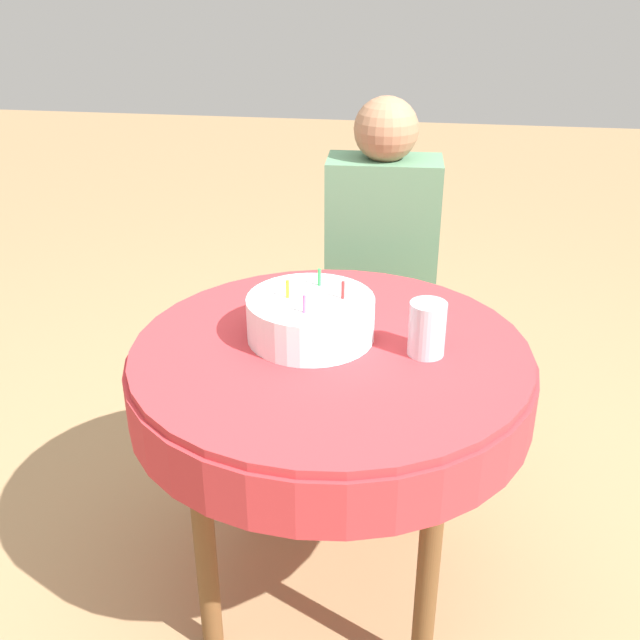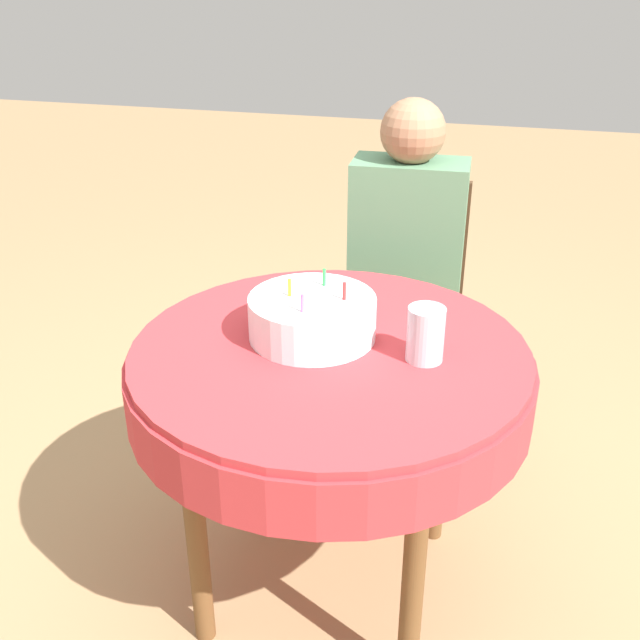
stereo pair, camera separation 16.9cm
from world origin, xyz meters
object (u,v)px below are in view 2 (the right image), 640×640
at_px(chair, 405,306).
at_px(drinking_glass, 426,333).
at_px(birthday_cake, 312,317).
at_px(person, 406,255).

xyz_separation_m(chair, drinking_glass, (0.15, -0.79, 0.32)).
height_order(chair, birthday_cake, chair).
bearing_deg(person, drinking_glass, -80.46).
height_order(person, drinking_glass, person).
bearing_deg(drinking_glass, chair, 101.01).
distance_m(chair, person, 0.24).
height_order(chair, drinking_glass, chair).
distance_m(chair, drinking_glass, 0.86).
height_order(chair, person, person).
bearing_deg(person, birthday_cake, -102.67).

